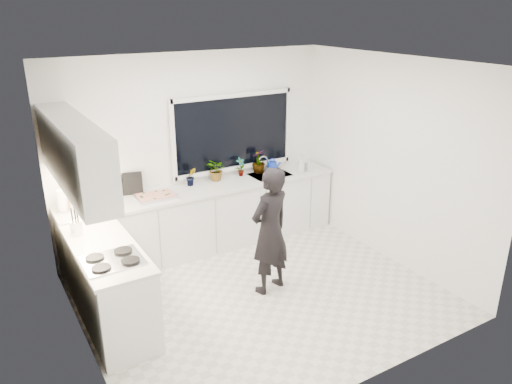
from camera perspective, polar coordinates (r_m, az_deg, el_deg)
floor at (r=6.12m, az=0.51°, el=-11.69°), size 4.00×3.50×0.02m
wall_back at (r=7.00m, az=-7.04°, el=4.63°), size 4.00×0.02×2.70m
wall_left at (r=4.85m, az=-20.18°, el=-3.91°), size 0.02×3.50×2.70m
wall_right at (r=6.73m, az=15.32°, el=3.40°), size 0.02×3.50×2.70m
ceiling at (r=5.20m, az=0.60°, el=14.56°), size 4.00×3.50×0.02m
window at (r=7.17m, az=-2.59°, el=6.81°), size 1.80×0.02×1.00m
base_cabinets_back at (r=7.04m, az=-5.67°, el=-3.10°), size 3.92×0.58×0.88m
base_cabinets_left at (r=5.62m, az=-16.37°, el=-10.40°), size 0.58×1.60×0.88m
countertop_back at (r=6.86m, az=-5.77°, el=0.39°), size 3.94×0.62×0.04m
countertop_left at (r=5.41m, az=-16.85°, el=-6.21°), size 0.62×1.60×0.04m
upper_cabinets at (r=5.37m, az=-20.10°, el=4.15°), size 0.34×2.10×0.70m
sink at (r=7.36m, az=1.60°, el=1.66°), size 0.58×0.42×0.14m
faucet at (r=7.47m, az=0.78°, el=3.24°), size 0.03×0.03×0.22m
stovetop at (r=5.08m, az=-16.08°, el=-7.47°), size 0.56×0.48×0.03m
person at (r=5.85m, az=1.61°, el=-4.45°), size 0.64×0.50×1.56m
pizza_tray at (r=6.58m, az=-11.40°, el=-0.50°), size 0.52×0.39×0.03m
pizza at (r=6.57m, az=-11.41°, el=-0.36°), size 0.47×0.35×0.01m
watering_can at (r=7.52m, az=1.83°, el=3.00°), size 0.15×0.15×0.13m
paper_towel_roll at (r=6.41m, az=-21.28°, el=-1.02°), size 0.13×0.13×0.26m
knife_block at (r=6.46m, az=-21.09°, el=-1.02°), size 0.15×0.13×0.22m
utensil_crock at (r=5.74m, az=-19.86°, el=-3.88°), size 0.17×0.17×0.16m
picture_frame_large at (r=6.66m, az=-15.69°, el=0.55°), size 0.21×0.10×0.28m
picture_frame_small at (r=6.71m, az=-13.90°, el=0.97°), size 0.25×0.09×0.30m
herb_plants at (r=7.14m, az=-3.08°, el=2.80°), size 1.29×0.33×0.34m
soap_bottles at (r=7.45m, az=5.46°, el=3.22°), size 0.25×0.13×0.27m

